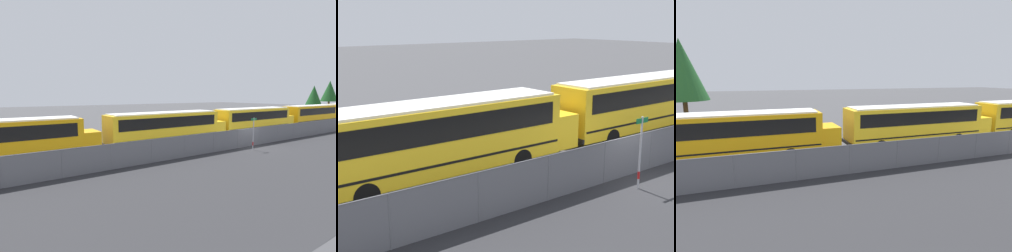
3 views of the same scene
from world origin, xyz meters
TOP-DOWN VIEW (x-y plane):
  - ground_plane at (0.00, 0.00)m, footprint 200.00×200.00m
  - road_strip at (0.00, -6.00)m, footprint 152.31×12.00m
  - fence at (-0.00, -0.00)m, footprint 118.38×0.07m
  - school_bus_3 at (-6.32, 4.34)m, footprint 12.64×2.48m
  - school_bus_4 at (6.65, 4.42)m, footprint 12.64×2.48m
  - school_bus_5 at (20.25, 4.57)m, footprint 12.64×2.48m
  - street_sign at (-0.95, -1.24)m, footprint 0.70×0.09m
  - tree_1 at (54.58, 17.58)m, footprint 4.16×4.16m
  - tree_2 at (46.91, 17.74)m, footprint 3.76×3.76m

SIDE VIEW (x-z plane):
  - ground_plane at x=0.00m, z-range 0.00..0.00m
  - road_strip at x=0.00m, z-range 0.00..0.01m
  - fence at x=0.00m, z-range 0.02..1.74m
  - street_sign at x=-0.95m, z-range 0.09..2.95m
  - school_bus_3 at x=-6.32m, z-range 0.30..3.54m
  - school_bus_4 at x=6.65m, z-range 0.30..3.54m
  - school_bus_5 at x=20.25m, z-range 0.30..3.54m
  - tree_2 at x=46.91m, z-range 1.04..8.06m
  - tree_1 at x=54.58m, z-range 1.47..9.89m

